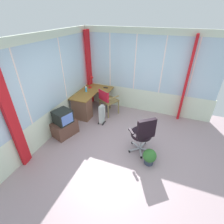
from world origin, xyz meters
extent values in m
cube|color=#9F888E|center=(0.00, 0.00, -0.03)|extent=(5.23, 5.19, 0.06)
cube|color=silver|center=(0.00, 2.12, 0.38)|extent=(4.23, 0.06, 0.75)
cube|color=silver|center=(0.00, 2.12, 1.59)|extent=(4.14, 0.06, 1.68)
cube|color=silver|center=(0.00, 2.12, 2.52)|extent=(4.23, 0.06, 0.18)
cube|color=white|center=(-0.70, 2.12, 1.59)|extent=(0.04, 0.07, 1.68)
cube|color=white|center=(0.70, 2.12, 1.59)|extent=(0.04, 0.07, 1.68)
cube|color=silver|center=(2.14, 0.00, 0.38)|extent=(0.06, 4.19, 0.75)
cube|color=silver|center=(2.14, 0.00, 1.59)|extent=(0.06, 4.10, 1.68)
cube|color=silver|center=(2.14, 0.00, 2.52)|extent=(0.06, 4.19, 0.18)
cube|color=white|center=(2.14, -1.26, 1.59)|extent=(0.07, 0.04, 1.68)
cube|color=white|center=(2.14, -0.42, 1.59)|extent=(0.07, 0.04, 1.68)
cube|color=white|center=(2.14, 0.42, 1.59)|extent=(0.07, 0.04, 1.68)
cube|color=white|center=(2.14, 1.26, 1.59)|extent=(0.07, 0.04, 1.68)
cube|color=red|center=(-1.16, 2.04, 1.26)|extent=(0.24, 0.10, 2.51)
cube|color=red|center=(2.01, 1.99, 1.26)|extent=(0.24, 0.10, 2.51)
cube|color=red|center=(2.06, -1.15, 1.26)|extent=(0.24, 0.08, 2.51)
cube|color=olive|center=(1.40, 1.77, 0.72)|extent=(1.39, 0.61, 0.02)
cube|color=olive|center=(1.79, 1.28, 0.72)|extent=(0.61, 0.35, 0.02)
cube|color=brown|center=(0.93, 1.77, 0.35)|extent=(0.40, 0.57, 0.69)
cylinder|color=#4C4C51|center=(1.52, 1.15, 0.35)|extent=(0.04, 0.04, 0.70)
cylinder|color=#4C4C51|center=(0.75, 2.03, 0.35)|extent=(0.04, 0.04, 0.70)
cylinder|color=red|center=(1.71, 1.85, 0.74)|extent=(0.13, 0.13, 0.02)
cylinder|color=red|center=(1.71, 1.85, 0.84)|extent=(0.02, 0.02, 0.19)
cylinder|color=red|center=(1.76, 1.82, 1.03)|extent=(0.02, 0.09, 0.18)
cone|color=red|center=(1.81, 1.78, 1.06)|extent=(0.15, 0.14, 0.12)
cube|color=black|center=(1.88, 1.33, 0.74)|extent=(0.07, 0.15, 0.02)
cylinder|color=#44A9E2|center=(1.38, 1.81, 0.81)|extent=(0.06, 0.06, 0.16)
cone|color=white|center=(1.38, 1.81, 0.92)|extent=(0.06, 0.06, 0.06)
cylinder|color=olive|center=(1.60, 0.76, 0.23)|extent=(0.04, 0.04, 0.46)
cylinder|color=olive|center=(1.81, 1.14, 0.23)|extent=(0.04, 0.04, 0.46)
cylinder|color=olive|center=(1.21, 0.97, 0.23)|extent=(0.04, 0.04, 0.46)
cylinder|color=olive|center=(1.43, 1.36, 0.23)|extent=(0.04, 0.04, 0.46)
cube|color=olive|center=(1.51, 1.06, 0.48)|extent=(0.65, 0.65, 0.04)
cube|color=olive|center=(1.32, 1.16, 0.70)|extent=(0.24, 0.40, 0.40)
cube|color=red|center=(1.32, 1.16, 0.72)|extent=(0.27, 0.43, 0.33)
cube|color=olive|center=(1.41, 0.86, 0.66)|extent=(0.40, 0.24, 0.03)
cube|color=olive|center=(1.62, 1.25, 0.66)|extent=(0.40, 0.24, 0.03)
cube|color=#B7B7BF|center=(0.06, -0.21, 0.04)|extent=(0.20, 0.24, 0.02)
cylinder|color=black|center=(-0.02, -0.10, 0.02)|extent=(0.05, 0.05, 0.05)
cube|color=#B7B7BF|center=(0.02, -0.37, 0.04)|extent=(0.27, 0.13, 0.02)
cylinder|color=black|center=(-0.11, -0.42, 0.02)|extent=(0.05, 0.05, 0.05)
cube|color=#B7B7BF|center=(0.16, -0.46, 0.04)|extent=(0.05, 0.28, 0.02)
cylinder|color=black|center=(0.16, -0.60, 0.02)|extent=(0.05, 0.05, 0.05)
cube|color=#B7B7BF|center=(0.29, -0.35, 0.04)|extent=(0.28, 0.11, 0.02)
cylinder|color=black|center=(0.42, -0.39, 0.02)|extent=(0.05, 0.05, 0.05)
cube|color=#B7B7BF|center=(0.23, -0.20, 0.04)|extent=(0.18, 0.25, 0.02)
cylinder|color=black|center=(0.30, -0.08, 0.02)|extent=(0.05, 0.05, 0.05)
cylinder|color=#B7B7BF|center=(0.15, -0.32, 0.27)|extent=(0.05, 0.05, 0.41)
cylinder|color=black|center=(0.15, -0.32, 0.51)|extent=(0.50, 0.50, 0.09)
cube|color=black|center=(0.00, -0.43, 0.79)|extent=(0.34, 0.39, 0.47)
cube|color=black|center=(0.32, -0.53, 0.64)|extent=(0.20, 0.18, 0.04)
cube|color=black|center=(-0.02, -0.11, 0.64)|extent=(0.20, 0.18, 0.04)
cube|color=brown|center=(0.01, 1.79, 0.20)|extent=(0.75, 0.62, 0.41)
cube|color=black|center=(0.01, 1.79, 0.59)|extent=(0.52, 0.51, 0.36)
cube|color=#5F82D9|center=(-0.05, 1.59, 0.59)|extent=(0.33, 0.12, 0.28)
cube|color=#262628|center=(0.15, 1.74, 0.44)|extent=(0.32, 0.29, 0.07)
cube|color=silver|center=(0.79, 1.05, 0.32)|extent=(0.03, 0.10, 0.58)
cube|color=silver|center=(0.83, 1.05, 0.32)|extent=(0.03, 0.10, 0.58)
cube|color=silver|center=(0.88, 1.05, 0.32)|extent=(0.03, 0.10, 0.58)
cube|color=silver|center=(0.92, 1.05, 0.32)|extent=(0.03, 0.10, 0.58)
cube|color=silver|center=(0.96, 1.04, 0.32)|extent=(0.03, 0.10, 0.58)
cube|color=black|center=(0.87, 0.98, 0.01)|extent=(0.23, 0.04, 0.03)
cube|color=black|center=(0.88, 1.12, 0.01)|extent=(0.23, 0.04, 0.03)
cube|color=silver|center=(1.00, 1.04, 0.35)|extent=(0.06, 0.09, 0.41)
cylinder|color=#353E51|center=(-0.20, -0.61, 0.06)|extent=(0.21, 0.21, 0.12)
sphere|color=#32702F|center=(-0.20, -0.61, 0.24)|extent=(0.31, 0.31, 0.31)
camera|label=1|loc=(-2.99, -0.78, 3.01)|focal=26.74mm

